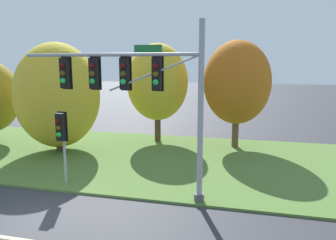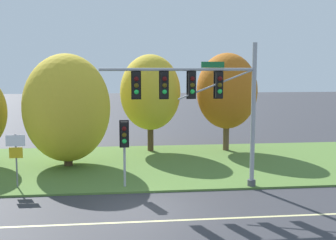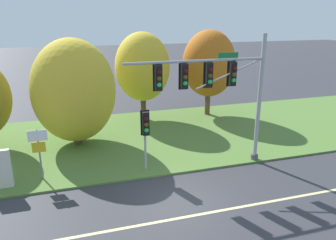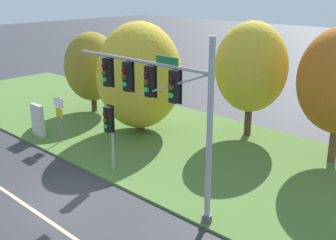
# 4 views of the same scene
# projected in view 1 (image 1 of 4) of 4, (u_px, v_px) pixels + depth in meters

# --- Properties ---
(ground_plane) EXTENTS (160.00, 160.00, 0.00)m
(ground_plane) POSITION_uv_depth(u_px,v_px,m) (33.00, 220.00, 11.55)
(ground_plane) COLOR #333338
(lane_stripe) EXTENTS (36.00, 0.16, 0.01)m
(lane_stripe) POSITION_uv_depth(u_px,v_px,m) (9.00, 238.00, 10.40)
(lane_stripe) COLOR beige
(lane_stripe) RESTS_ON ground
(grass_verge) EXTENTS (48.00, 11.50, 0.10)m
(grass_verge) POSITION_uv_depth(u_px,v_px,m) (121.00, 155.00, 19.42)
(grass_verge) COLOR #517533
(grass_verge) RESTS_ON ground
(traffic_signal_mast) EXTENTS (7.53, 0.49, 6.96)m
(traffic_signal_mast) POSITION_uv_depth(u_px,v_px,m) (138.00, 86.00, 12.74)
(traffic_signal_mast) COLOR #9EA0A5
(traffic_signal_mast) RESTS_ON grass_verge
(pedestrian_signal_near_kerb) EXTENTS (0.46, 0.55, 3.28)m
(pedestrian_signal_near_kerb) POSITION_uv_depth(u_px,v_px,m) (61.00, 132.00, 14.39)
(pedestrian_signal_near_kerb) COLOR #9EA0A5
(pedestrian_signal_near_kerb) RESTS_ON grass_verge
(tree_left_of_mast) EXTENTS (5.06, 5.06, 6.60)m
(tree_left_of_mast) POSITION_uv_depth(u_px,v_px,m) (58.00, 95.00, 19.78)
(tree_left_of_mast) COLOR #4C3823
(tree_left_of_mast) RESTS_ON grass_verge
(tree_behind_signpost) EXTENTS (4.16, 4.16, 6.68)m
(tree_behind_signpost) POSITION_uv_depth(u_px,v_px,m) (157.00, 82.00, 22.17)
(tree_behind_signpost) COLOR #4C3823
(tree_behind_signpost) RESTS_ON grass_verge
(tree_mid_verge) EXTENTS (4.20, 4.20, 6.79)m
(tree_mid_verge) POSITION_uv_depth(u_px,v_px,m) (237.00, 83.00, 20.57)
(tree_mid_verge) COLOR brown
(tree_mid_verge) RESTS_ON grass_verge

